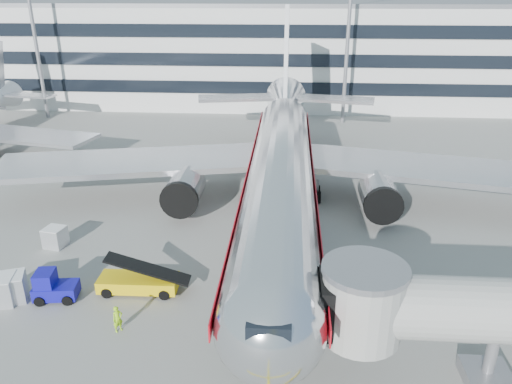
# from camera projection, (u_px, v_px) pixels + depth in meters

# --- Properties ---
(ground) EXTENTS (180.00, 180.00, 0.00)m
(ground) POSITION_uv_depth(u_px,v_px,m) (276.00, 283.00, 32.46)
(ground) COLOR gray
(ground) RESTS_ON ground
(lead_in_line) EXTENTS (0.25, 70.00, 0.01)m
(lead_in_line) POSITION_uv_depth(u_px,v_px,m) (280.00, 218.00, 41.67)
(lead_in_line) COLOR yellow
(lead_in_line) RESTS_ON ground
(main_jet) EXTENTS (50.95, 48.70, 16.06)m
(main_jet) POSITION_uv_depth(u_px,v_px,m) (282.00, 163.00, 41.64)
(main_jet) COLOR silver
(main_jet) RESTS_ON ground
(terminal) EXTENTS (150.00, 24.25, 15.60)m
(terminal) POSITION_uv_depth(u_px,v_px,m) (288.00, 51.00, 82.87)
(terminal) COLOR silver
(terminal) RESTS_ON ground
(light_mast_west) EXTENTS (2.40, 1.20, 25.45)m
(light_mast_west) POSITION_uv_depth(u_px,v_px,m) (31.00, 10.00, 67.71)
(light_mast_west) COLOR gray
(light_mast_west) RESTS_ON ground
(light_mast_centre) EXTENTS (2.40, 1.20, 25.45)m
(light_mast_centre) POSITION_uv_depth(u_px,v_px,m) (350.00, 11.00, 64.95)
(light_mast_centre) COLOR gray
(light_mast_centre) RESTS_ON ground
(belt_loader) EXTENTS (5.23, 1.96, 2.50)m
(belt_loader) POSITION_uv_depth(u_px,v_px,m) (139.00, 281.00, 31.40)
(belt_loader) COLOR #DFBA09
(belt_loader) RESTS_ON ground
(baggage_tug) EXTENTS (2.74, 1.93, 1.93)m
(baggage_tug) POSITION_uv_depth(u_px,v_px,m) (53.00, 287.00, 30.56)
(baggage_tug) COLOR #0F0D95
(baggage_tug) RESTS_ON ground
(cargo_container_left) EXTENTS (1.97, 1.97, 1.76)m
(cargo_container_left) POSITION_uv_depth(u_px,v_px,m) (1.00, 290.00, 30.19)
(cargo_container_left) COLOR silver
(cargo_container_left) RESTS_ON ground
(cargo_container_right) EXTENTS (1.64, 1.64, 1.49)m
(cargo_container_right) POSITION_uv_depth(u_px,v_px,m) (55.00, 237.00, 36.84)
(cargo_container_right) COLOR silver
(cargo_container_right) RESTS_ON ground
(cargo_container_front) EXTENTS (2.08, 2.08, 1.71)m
(cargo_container_front) POSITION_uv_depth(u_px,v_px,m) (12.00, 288.00, 30.48)
(cargo_container_front) COLOR silver
(cargo_container_front) RESTS_ON ground
(ramp_worker) EXTENTS (0.68, 0.68, 1.59)m
(ramp_worker) POSITION_uv_depth(u_px,v_px,m) (118.00, 319.00, 27.72)
(ramp_worker) COLOR #9ADD17
(ramp_worker) RESTS_ON ground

